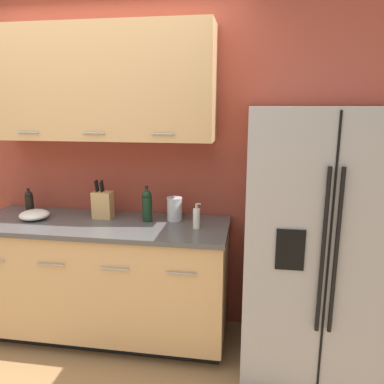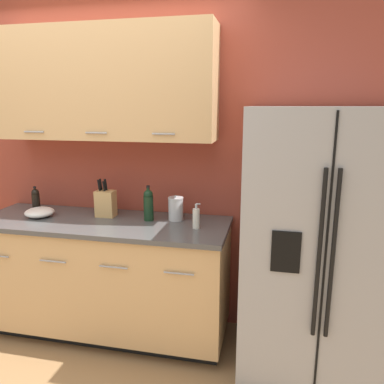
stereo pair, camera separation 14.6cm
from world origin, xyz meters
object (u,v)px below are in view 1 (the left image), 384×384
Objects in this scene: mixing_bowl at (34,215)px; wine_bottle at (147,205)px; knife_block at (103,204)px; soap_dispenser at (196,218)px; oil_bottle at (29,202)px; refrigerator at (317,243)px; steel_canister at (175,209)px.

wine_bottle is at bearing 6.20° from mixing_bowl.
knife_block reaches higher than mixing_bowl.
mixing_bowl is (-1.23, 0.02, -0.04)m from soap_dispenser.
knife_block is 1.34× the size of mixing_bowl.
knife_block reaches higher than oil_bottle.
wine_bottle reaches higher than oil_bottle.
refrigerator is 8.05× the size of mixing_bowl.
soap_dispenser is (0.74, -0.14, -0.03)m from knife_block.
knife_block is 0.51m from mixing_bowl.
knife_block reaches higher than soap_dispenser.
steel_canister is (0.55, 0.03, -0.02)m from knife_block.
wine_bottle is 1.21× the size of mixing_bowl.
wine_bottle is 1.39× the size of steel_canister.
refrigerator is 2.04m from mixing_bowl.
soap_dispenser is at bearing -0.74° from mixing_bowl.
refrigerator is at bearing -2.46° from soap_dispenser.
mixing_bowl is at bearing -49.03° from oil_bottle.
knife_block is at bearing -2.26° from oil_bottle.
refrigerator is 1.21m from wine_bottle.
knife_block is at bearing 169.62° from soap_dispenser.
mixing_bowl is (-2.04, 0.05, 0.08)m from refrigerator.
mixing_bowl is (-1.04, -0.15, -0.05)m from steel_canister.
knife_block is 1.11× the size of wine_bottle.
mixing_bowl is at bearing -166.47° from knife_block.
wine_bottle is 0.86m from mixing_bowl.
oil_bottle is 1.06× the size of steel_canister.
knife_block is at bearing 13.53° from mixing_bowl.
wine_bottle reaches higher than mixing_bowl.
soap_dispenser is at bearing -6.70° from oil_bottle.
oil_bottle is at bearing -179.92° from steel_canister.
steel_canister is at bearing 168.87° from refrigerator.
soap_dispenser is 0.95× the size of steel_canister.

